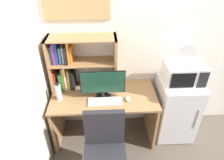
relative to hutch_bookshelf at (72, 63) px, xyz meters
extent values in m
cube|color=silver|center=(1.67, 0.15, 0.19)|extent=(6.40, 0.04, 2.60)
cube|color=#997047|center=(0.39, -0.20, -0.38)|extent=(1.34, 0.66, 0.03)
cube|color=#997047|center=(-0.27, -0.20, -0.75)|extent=(0.04, 0.60, 0.72)
cube|color=#997047|center=(1.04, -0.20, -0.75)|extent=(0.04, 0.60, 0.72)
cube|color=#997047|center=(-0.26, -0.01, -0.01)|extent=(0.03, 0.29, 0.71)
cube|color=#997047|center=(0.54, -0.01, -0.01)|extent=(0.03, 0.29, 0.71)
cube|color=#997047|center=(0.14, -0.01, 0.34)|extent=(0.83, 0.29, 0.01)
cube|color=#997047|center=(0.14, -0.01, 0.02)|extent=(0.77, 0.29, 0.01)
cube|color=#B21E1E|center=(-0.23, 0.00, -0.22)|extent=(0.03, 0.23, 0.29)
cube|color=black|center=(-0.20, 0.02, -0.23)|extent=(0.02, 0.18, 0.27)
cube|color=#197233|center=(-0.17, 0.00, -0.24)|extent=(0.03, 0.24, 0.25)
cube|color=orange|center=(-0.13, 0.01, -0.20)|extent=(0.03, 0.20, 0.32)
cube|color=silver|center=(-0.11, 0.01, -0.19)|extent=(0.02, 0.21, 0.35)
cube|color=gold|center=(-0.07, 0.02, -0.22)|extent=(0.03, 0.17, 0.28)
cube|color=black|center=(-0.04, 0.02, -0.23)|extent=(0.03, 0.19, 0.27)
cube|color=black|center=(0.00, 0.01, -0.23)|extent=(0.02, 0.21, 0.26)
cube|color=teal|center=(-0.23, 0.02, 0.14)|extent=(0.03, 0.18, 0.22)
cube|color=purple|center=(-0.20, 0.01, 0.16)|extent=(0.03, 0.21, 0.26)
cube|color=navy|center=(-0.16, 0.01, 0.17)|extent=(0.03, 0.21, 0.27)
cube|color=teal|center=(-0.13, 0.02, 0.13)|extent=(0.02, 0.19, 0.20)
cube|color=silver|center=(-0.10, 0.02, 0.13)|extent=(0.02, 0.18, 0.21)
cube|color=black|center=(-0.06, 0.01, 0.14)|extent=(0.04, 0.23, 0.23)
cube|color=orange|center=(-0.02, 0.01, 0.17)|extent=(0.03, 0.21, 0.28)
cube|color=orange|center=(0.00, 0.01, 0.13)|extent=(0.02, 0.19, 0.21)
cylinder|color=black|center=(0.37, -0.26, -0.35)|extent=(0.20, 0.20, 0.02)
cylinder|color=black|center=(0.37, -0.26, -0.31)|extent=(0.04, 0.04, 0.08)
cube|color=black|center=(0.37, -0.25, -0.13)|extent=(0.54, 0.01, 0.31)
cube|color=#193D2D|center=(0.37, -0.26, -0.13)|extent=(0.52, 0.02, 0.28)
cube|color=silver|center=(0.39, -0.34, -0.35)|extent=(0.41, 0.15, 0.02)
ellipsoid|color=silver|center=(0.68, -0.32, -0.35)|extent=(0.06, 0.09, 0.03)
cylinder|color=silver|center=(-0.17, -0.25, -0.26)|extent=(0.07, 0.07, 0.21)
cylinder|color=black|center=(-0.17, -0.25, -0.14)|extent=(0.04, 0.04, 0.02)
cube|color=silver|center=(1.37, -0.17, -0.66)|extent=(0.53, 0.50, 0.91)
cube|color=silver|center=(1.37, -0.43, -0.66)|extent=(0.51, 0.01, 0.87)
cylinder|color=#B2B2B7|center=(1.56, -0.44, -0.62)|extent=(0.01, 0.01, 0.32)
cube|color=silver|center=(1.37, -0.17, -0.08)|extent=(0.48, 0.33, 0.26)
cube|color=black|center=(1.31, -0.34, -0.08)|extent=(0.29, 0.01, 0.20)
cube|color=black|center=(1.55, -0.34, -0.08)|extent=(0.11, 0.01, 0.21)
cylinder|color=silver|center=(1.35, -0.17, 0.06)|extent=(0.11, 0.11, 0.01)
cylinder|color=silver|center=(1.35, -0.17, 0.10)|extent=(0.02, 0.02, 0.07)
cylinder|color=silver|center=(1.35, -0.18, 0.22)|extent=(0.18, 0.03, 0.18)
cube|color=#232328|center=(0.38, -0.95, -0.63)|extent=(0.45, 0.45, 0.07)
cube|color=#232328|center=(0.38, -0.75, -0.37)|extent=(0.42, 0.06, 0.45)
camera|label=1|loc=(0.39, -2.21, 1.22)|focal=31.96mm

